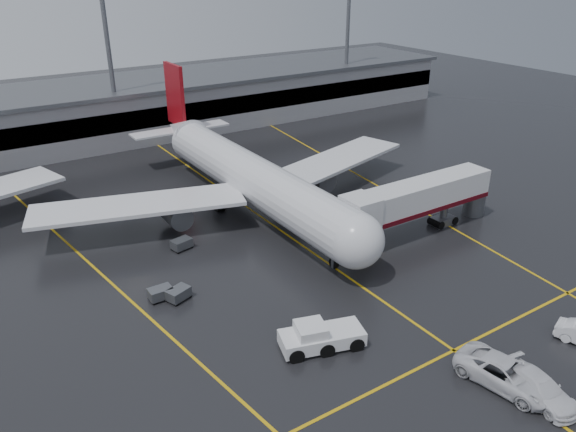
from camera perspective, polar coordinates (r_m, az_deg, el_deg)
ground at (r=59.12m, az=0.57°, el=-2.39°), size 220.00×220.00×0.00m
apron_line_centre at (r=59.11m, az=0.57°, el=-2.38°), size 0.25×90.00×0.02m
apron_line_stop at (r=45.32m, az=16.56°, el=-13.01°), size 60.00×0.25×0.02m
apron_line_left at (r=60.85m, az=-20.86°, el=-3.32°), size 9.99×69.35×0.02m
apron_line_right at (r=76.44m, az=7.70°, el=3.89°), size 7.57×69.64×0.02m
terminal at (r=98.84m, az=-15.26°, el=10.68°), size 122.00×19.00×8.60m
light_mast_mid at (r=89.96m, az=-17.83°, el=15.67°), size 3.00×1.20×25.45m
light_mast_right at (r=110.87m, az=6.10°, el=18.19°), size 3.00×1.20×25.45m
main_airliner at (r=65.02m, az=-4.16°, el=4.20°), size 48.80×45.60×14.10m
jet_bridge at (r=60.35m, az=13.23°, el=1.62°), size 19.90×3.40×6.05m
pushback_tractor at (r=43.40m, az=3.24°, el=-12.24°), size 6.85×4.33×2.28m
belt_loader at (r=57.16m, az=8.18°, el=-3.04°), size 3.93×2.82×2.29m
service_van_a at (r=42.79m, az=21.34°, el=-14.75°), size 4.45×7.42×1.93m
service_van_b at (r=42.71m, az=24.31°, el=-15.69°), size 3.10×5.93×1.64m
baggage_cart_a at (r=49.74m, az=-11.11°, el=-7.77°), size 2.33×1.92×1.12m
baggage_cart_b at (r=50.15m, az=-12.89°, el=-7.66°), size 2.01×1.31×1.12m
baggage_cart_c at (r=57.91m, az=-10.80°, el=-2.79°), size 2.24×1.72×1.12m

